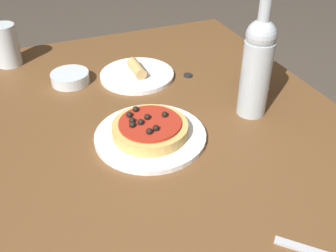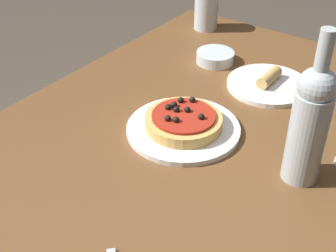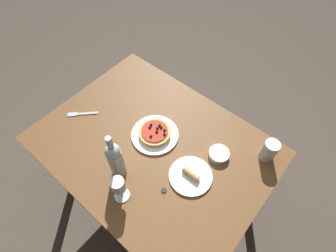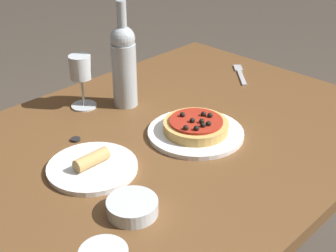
% 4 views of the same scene
% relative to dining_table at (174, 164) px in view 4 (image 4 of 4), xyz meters
% --- Properties ---
extents(dining_table, '(1.15, 0.87, 0.72)m').
position_rel_dining_table_xyz_m(dining_table, '(0.00, 0.00, 0.00)').
color(dining_table, brown).
rests_on(dining_table, ground_plane).
extents(dinner_plate, '(0.25, 0.25, 0.01)m').
position_rel_dining_table_xyz_m(dinner_plate, '(-0.03, 0.05, 0.10)').
color(dinner_plate, white).
rests_on(dinner_plate, dining_table).
extents(pizza, '(0.17, 0.17, 0.04)m').
position_rel_dining_table_xyz_m(pizza, '(-0.03, 0.05, 0.12)').
color(pizza, tan).
rests_on(pizza, dinner_plate).
extents(wine_glass, '(0.07, 0.07, 0.15)m').
position_rel_dining_table_xyz_m(wine_glass, '(0.07, -0.29, 0.21)').
color(wine_glass, silver).
rests_on(wine_glass, dining_table).
extents(wine_bottle, '(0.07, 0.07, 0.30)m').
position_rel_dining_table_xyz_m(wine_bottle, '(-0.02, -0.21, 0.22)').
color(wine_bottle, '#B2BCC1').
rests_on(wine_bottle, dining_table).
extents(side_bowl, '(0.10, 0.10, 0.03)m').
position_rel_dining_table_xyz_m(side_bowl, '(0.29, 0.16, 0.11)').
color(side_bowl, silver).
rests_on(side_bowl, dining_table).
extents(fork, '(0.13, 0.13, 0.00)m').
position_rel_dining_table_xyz_m(fork, '(-0.44, -0.11, 0.10)').
color(fork, '#B7B7BC').
rests_on(fork, dining_table).
extents(side_plate, '(0.21, 0.21, 0.04)m').
position_rel_dining_table_xyz_m(side_plate, '(0.25, -0.02, 0.11)').
color(side_plate, white).
rests_on(side_plate, dining_table).
extents(bottle_cap, '(0.02, 0.02, 0.01)m').
position_rel_dining_table_xyz_m(bottle_cap, '(0.20, -0.15, 0.10)').
color(bottle_cap, black).
rests_on(bottle_cap, dining_table).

